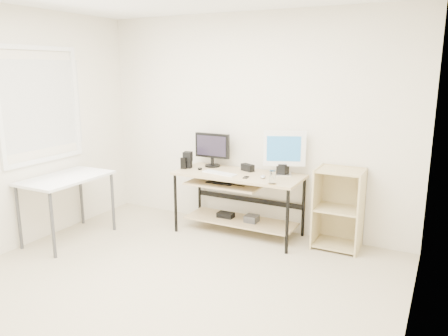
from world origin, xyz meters
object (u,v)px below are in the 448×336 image
shelf_unit (339,208)px  black_monitor (212,148)px  desk (237,190)px  audio_controller (184,163)px  side_table (66,184)px  white_imac (284,150)px

shelf_unit → black_monitor: black_monitor is taller
desk → shelf_unit: size_ratio=1.67×
desk → audio_controller: bearing=-171.7°
shelf_unit → black_monitor: bearing=179.4°
desk → audio_controller: size_ratio=10.68×
desk → side_table: 1.97m
side_table → desk: bearing=32.7°
shelf_unit → white_imac: 0.89m
white_imac → audio_controller: size_ratio=3.66×
shelf_unit → white_imac: bearing=179.6°
audio_controller → white_imac: bearing=3.3°
shelf_unit → black_monitor: (-1.61, 0.02, 0.54)m
white_imac → shelf_unit: bearing=-22.2°
desk → black_monitor: size_ratio=3.27×
white_imac → audio_controller: 1.25m
desk → side_table: size_ratio=1.50×
shelf_unit → white_imac: white_imac is taller
desk → white_imac: 0.75m
side_table → white_imac: size_ratio=1.94×
shelf_unit → audio_controller: bearing=-172.0°
side_table → audio_controller: (0.98, 0.96, 0.15)m
audio_controller → shelf_unit: bearing=-1.1°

